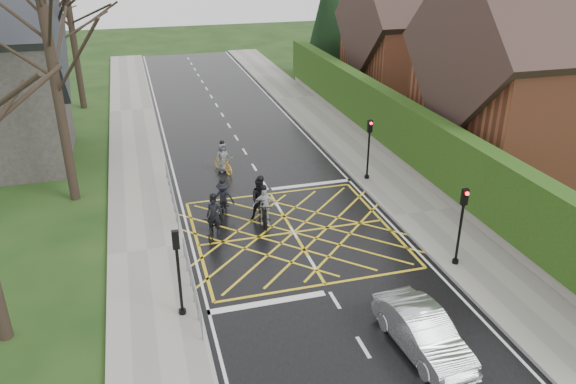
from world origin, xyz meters
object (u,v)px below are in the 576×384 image
cyclist_front (265,210)px  cyclist_lead (223,161)px  cyclist_mid (223,202)px  cyclist_rear (215,222)px  cyclist_back (261,203)px  car (423,332)px

cyclist_front → cyclist_lead: cyclist_front is taller
cyclist_mid → cyclist_lead: bearing=97.7°
cyclist_mid → cyclist_lead: size_ratio=0.98×
cyclist_rear → cyclist_mid: cyclist_rear is taller
cyclist_lead → cyclist_front: bearing=-103.0°
cyclist_rear → cyclist_front: cyclist_rear is taller
cyclist_back → cyclist_front: cyclist_back is taller
cyclist_back → car: size_ratio=0.54×
cyclist_front → cyclist_lead: (-0.70, 6.31, -0.08)m
cyclist_lead → car: 15.78m
cyclist_mid → car: size_ratio=0.47×
cyclist_rear → cyclist_front: 2.24m
cyclist_back → cyclist_lead: (-0.66, 5.84, -0.19)m
car → cyclist_rear: bearing=114.3°
cyclist_rear → cyclist_front: (2.21, 0.37, 0.07)m
cyclist_rear → car: bearing=-38.5°
cyclist_mid → cyclist_lead: (0.84, 4.92, -0.02)m
cyclist_front → cyclist_lead: bearing=104.8°
cyclist_rear → cyclist_back: size_ratio=0.96×
cyclist_mid → cyclist_front: size_ratio=0.98×
cyclist_back → cyclist_rear: bearing=-153.4°
cyclist_rear → cyclist_mid: 1.89m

